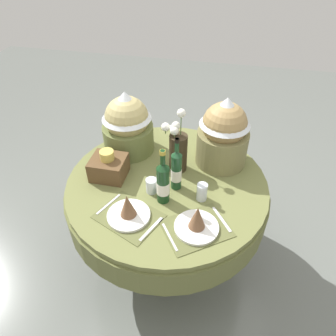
# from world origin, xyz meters

# --- Properties ---
(ground) EXTENTS (8.00, 8.00, 0.00)m
(ground) POSITION_xyz_m (0.00, 0.00, 0.00)
(ground) COLOR slate
(dining_table) EXTENTS (1.28, 1.28, 0.77)m
(dining_table) POSITION_xyz_m (0.00, 0.00, 0.63)
(dining_table) COLOR olive
(dining_table) RESTS_ON ground
(place_setting_left) EXTENTS (0.42, 0.37, 0.16)m
(place_setting_left) POSITION_xyz_m (-0.14, -0.33, 0.82)
(place_setting_left) COLOR brown
(place_setting_left) RESTS_ON dining_table
(place_setting_right) EXTENTS (0.43, 0.41, 0.16)m
(place_setting_right) POSITION_xyz_m (0.23, -0.34, 0.82)
(place_setting_right) COLOR brown
(place_setting_right) RESTS_ON dining_table
(flower_vase) EXTENTS (0.17, 0.11, 0.43)m
(flower_vase) POSITION_xyz_m (0.04, 0.14, 0.94)
(flower_vase) COLOR #332819
(flower_vase) RESTS_ON dining_table
(wine_bottle_left) EXTENTS (0.07, 0.07, 0.36)m
(wine_bottle_left) POSITION_xyz_m (0.07, -0.04, 0.91)
(wine_bottle_left) COLOR #194223
(wine_bottle_left) RESTS_ON dining_table
(wine_bottle_centre) EXTENTS (0.08, 0.08, 0.36)m
(wine_bottle_centre) POSITION_xyz_m (0.01, -0.17, 0.91)
(wine_bottle_centre) COLOR #143819
(wine_bottle_centre) RESTS_ON dining_table
(tumbler_near_left) EXTENTS (0.06, 0.06, 0.11)m
(tumbler_near_left) POSITION_xyz_m (0.23, -0.11, 0.83)
(tumbler_near_left) COLOR silver
(tumbler_near_left) RESTS_ON dining_table
(tumbler_mid) EXTENTS (0.07, 0.07, 0.09)m
(tumbler_mid) POSITION_xyz_m (-0.07, -0.11, 0.82)
(tumbler_mid) COLOR silver
(tumbler_mid) RESTS_ON dining_table
(gift_tub_back_left) EXTENTS (0.35, 0.35, 0.44)m
(gift_tub_back_left) POSITION_xyz_m (-0.33, 0.28, 1.00)
(gift_tub_back_left) COLOR olive
(gift_tub_back_left) RESTS_ON dining_table
(gift_tub_back_right) EXTENTS (0.33, 0.33, 0.47)m
(gift_tub_back_right) POSITION_xyz_m (0.31, 0.27, 1.02)
(gift_tub_back_right) COLOR olive
(gift_tub_back_right) RESTS_ON dining_table
(woven_basket_side_left) EXTENTS (0.21, 0.19, 0.19)m
(woven_basket_side_left) POSITION_xyz_m (-0.37, -0.03, 0.85)
(woven_basket_side_left) COLOR brown
(woven_basket_side_left) RESTS_ON dining_table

